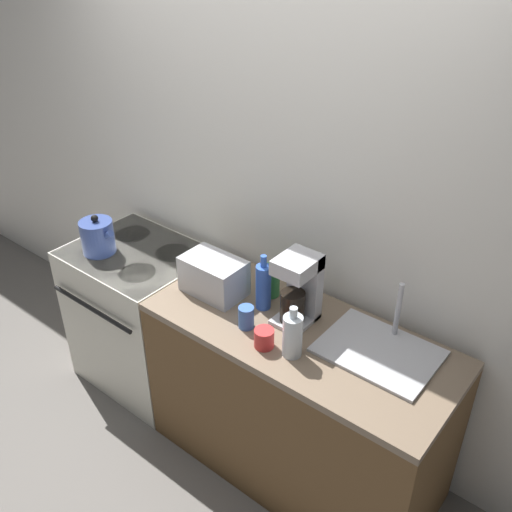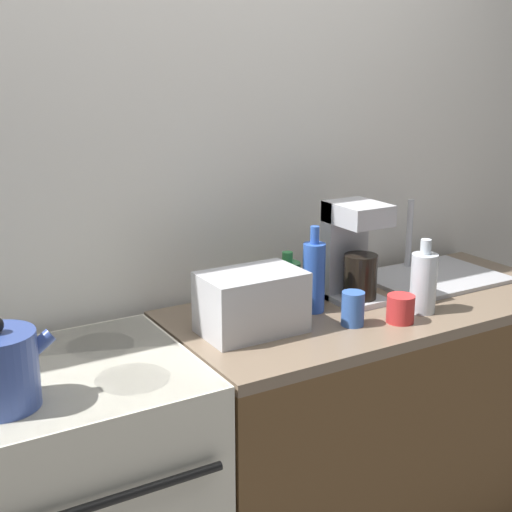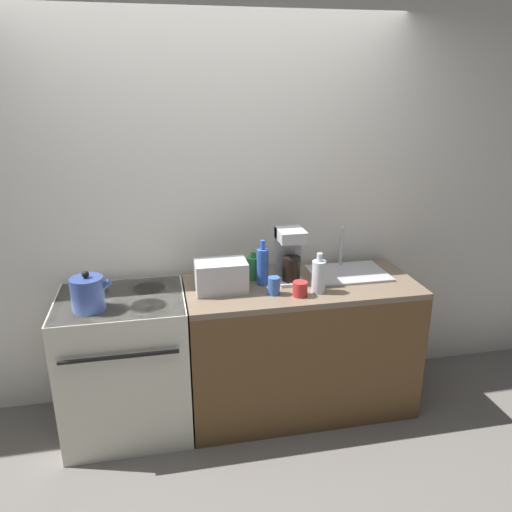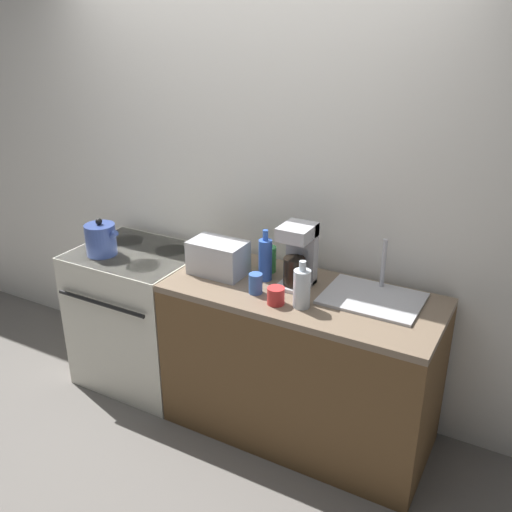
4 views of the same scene
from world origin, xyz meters
name	(u,v)px [view 4 (image 4 of 4)]	position (x,y,z in m)	size (l,w,h in m)	color
ground_plane	(193,431)	(0.00, 0.00, 0.00)	(12.00, 12.00, 0.00)	slate
wall_back	(251,185)	(0.00, 0.69, 1.30)	(8.00, 0.05, 2.60)	silver
stove	(141,315)	(-0.59, 0.31, 0.46)	(0.75, 0.65, 0.89)	silver
counter_block	(300,364)	(0.52, 0.32, 0.44)	(1.46, 0.64, 0.89)	brown
kettle	(101,239)	(-0.75, 0.19, 0.99)	(0.23, 0.18, 0.23)	#33478C
toaster	(218,257)	(0.01, 0.30, 0.98)	(0.31, 0.20, 0.19)	#BCBCC1
coffee_maker	(298,254)	(0.46, 0.39, 1.07)	(0.16, 0.20, 0.34)	#B7B7BC
sink_tray	(373,297)	(0.87, 0.42, 0.90)	(0.49, 0.37, 0.28)	#B7B7BC
bottle_clear	(302,288)	(0.58, 0.17, 0.99)	(0.09, 0.09, 0.25)	silver
bottle_green	(268,259)	(0.24, 0.46, 0.97)	(0.09, 0.09, 0.18)	#338C47
bottle_blue	(265,259)	(0.28, 0.36, 1.01)	(0.07, 0.07, 0.29)	#2D56B7
cup_blue	(256,283)	(0.31, 0.19, 0.94)	(0.07, 0.07, 0.11)	#3860B2
cup_red	(276,296)	(0.45, 0.14, 0.93)	(0.09, 0.09, 0.09)	red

